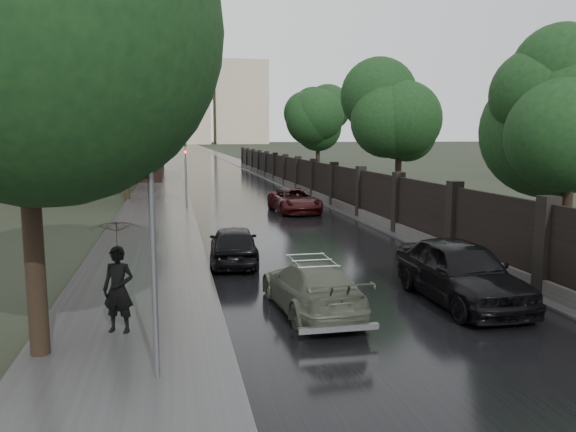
% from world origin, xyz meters
% --- Properties ---
extents(ground, '(800.00, 800.00, 0.00)m').
position_xyz_m(ground, '(0.00, 0.00, 0.00)').
color(ground, black).
rests_on(ground, ground).
extents(road, '(8.00, 420.00, 0.02)m').
position_xyz_m(road, '(0.00, 190.00, 0.01)').
color(road, black).
rests_on(road, ground).
extents(sidewalk_left, '(4.00, 420.00, 0.16)m').
position_xyz_m(sidewalk_left, '(-6.00, 190.00, 0.08)').
color(sidewalk_left, '#2D2D2D').
rests_on(sidewalk_left, ground).
extents(verge_right, '(3.00, 420.00, 0.08)m').
position_xyz_m(verge_right, '(5.50, 190.00, 0.04)').
color(verge_right, '#2D2D2D').
rests_on(verge_right, ground).
extents(fence_right, '(0.45, 75.72, 2.70)m').
position_xyz_m(fence_right, '(4.60, 32.01, 1.01)').
color(fence_right, '#383533').
rests_on(fence_right, ground).
extents(tree_left_near, '(5.44, 5.44, 9.16)m').
position_xyz_m(tree_left_near, '(-7.60, 3.00, 6.42)').
color(tree_left_near, black).
rests_on(tree_left_near, ground).
extents(tree_left_far, '(4.25, 4.25, 7.39)m').
position_xyz_m(tree_left_far, '(-8.00, 30.00, 5.24)').
color(tree_left_far, black).
rests_on(tree_left_far, ground).
extents(tree_right_a, '(4.08, 4.08, 7.01)m').
position_xyz_m(tree_right_a, '(7.50, 8.00, 4.95)').
color(tree_right_a, black).
rests_on(tree_right_a, ground).
extents(tree_right_b, '(4.08, 4.08, 7.01)m').
position_xyz_m(tree_right_b, '(7.50, 22.00, 4.95)').
color(tree_right_b, black).
rests_on(tree_right_b, ground).
extents(tree_right_c, '(4.08, 4.08, 7.01)m').
position_xyz_m(tree_right_c, '(7.50, 40.00, 4.95)').
color(tree_right_c, black).
rests_on(tree_right_c, ground).
extents(lamp_post, '(0.25, 0.12, 5.11)m').
position_xyz_m(lamp_post, '(-5.40, 1.50, 2.67)').
color(lamp_post, '#59595E').
rests_on(lamp_post, ground).
extents(traffic_light, '(0.16, 0.32, 4.00)m').
position_xyz_m(traffic_light, '(-4.30, 24.99, 2.40)').
color(traffic_light, '#59595E').
rests_on(traffic_light, ground).
extents(brick_building, '(24.00, 18.00, 20.00)m').
position_xyz_m(brick_building, '(-18.00, 52.00, 10.00)').
color(brick_building, black).
rests_on(brick_building, ground).
extents(stalinist_tower, '(92.00, 30.00, 159.00)m').
position_xyz_m(stalinist_tower, '(0.00, 300.00, 38.38)').
color(stalinist_tower, tan).
rests_on(stalinist_tower, ground).
extents(volga_sedan, '(2.03, 4.34, 1.23)m').
position_xyz_m(volga_sedan, '(-1.80, 4.98, 0.61)').
color(volga_sedan, '#4A5141').
rests_on(volga_sedan, ground).
extents(hatchback_left, '(1.89, 4.03, 1.33)m').
position_xyz_m(hatchback_left, '(-3.12, 10.45, 0.67)').
color(hatchback_left, black).
rests_on(hatchback_left, ground).
extents(car_right_near, '(2.00, 4.85, 1.64)m').
position_xyz_m(car_right_near, '(2.11, 4.89, 0.82)').
color(car_right_near, black).
rests_on(car_right_near, ground).
extents(car_right_far, '(2.47, 4.95, 1.35)m').
position_xyz_m(car_right_far, '(1.60, 22.52, 0.67)').
color(car_right_far, black).
rests_on(car_right_far, ground).
extents(pedestrian_umbrella, '(1.37, 1.38, 2.87)m').
position_xyz_m(pedestrian_umbrella, '(-6.23, 3.94, 2.07)').
color(pedestrian_umbrella, black).
rests_on(pedestrian_umbrella, sidewalk_left).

